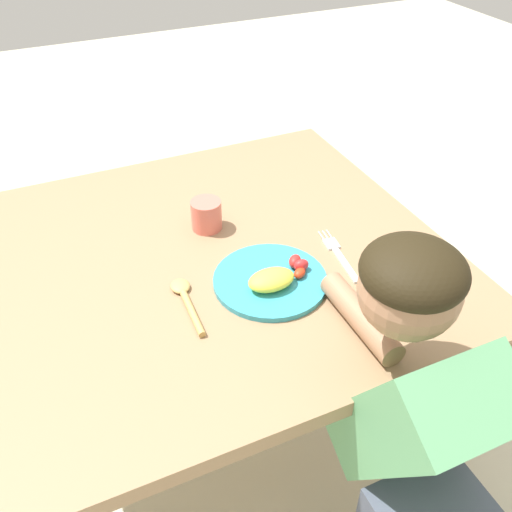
{
  "coord_description": "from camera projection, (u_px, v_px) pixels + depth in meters",
  "views": [
    {
      "loc": [
        -0.3,
        -0.98,
        1.47
      ],
      "look_at": [
        0.11,
        -0.07,
        0.69
      ],
      "focal_mm": 39.07,
      "sensor_mm": 36.0,
      "label": 1
    }
  ],
  "objects": [
    {
      "name": "ground_plane",
      "position": [
        214.0,
        428.0,
        1.71
      ],
      "size": [
        8.0,
        8.0,
        0.0
      ],
      "primitive_type": "plane",
      "color": "beige"
    },
    {
      "name": "dining_table",
      "position": [
        203.0,
        283.0,
        1.34
      ],
      "size": [
        1.12,
        0.99,
        0.67
      ],
      "color": "#8F6F4E",
      "rests_on": "ground_plane"
    },
    {
      "name": "plate",
      "position": [
        272.0,
        279.0,
        1.21
      ],
      "size": [
        0.25,
        0.25,
        0.05
      ],
      "color": "teal",
      "rests_on": "dining_table"
    },
    {
      "name": "fork",
      "position": [
        339.0,
        255.0,
        1.29
      ],
      "size": [
        0.05,
        0.2,
        0.01
      ],
      "rotation": [
        0.0,
        0.0,
        1.44
      ],
      "color": "silver",
      "rests_on": "dining_table"
    },
    {
      "name": "spoon",
      "position": [
        186.0,
        299.0,
        1.17
      ],
      "size": [
        0.04,
        0.18,
        0.01
      ],
      "rotation": [
        0.0,
        0.0,
        1.54
      ],
      "color": "tan",
      "rests_on": "dining_table"
    },
    {
      "name": "drinking_cup",
      "position": [
        206.0,
        215.0,
        1.36
      ],
      "size": [
        0.08,
        0.08,
        0.08
      ],
      "primitive_type": "cylinder",
      "color": "#DF6758",
      "rests_on": "dining_table"
    },
    {
      "name": "person",
      "position": [
        412.0,
        461.0,
        1.06
      ],
      "size": [
        0.22,
        0.49,
        0.95
      ],
      "color": "#484E5F",
      "rests_on": "ground_plane"
    }
  ]
}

